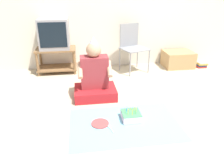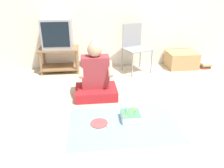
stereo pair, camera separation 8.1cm
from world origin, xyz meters
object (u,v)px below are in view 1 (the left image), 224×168
Objects in this scene: tv at (54,34)px; paper_plate at (100,123)px; cardboard_box_stack at (178,59)px; birthday_cake at (131,116)px; person_seated at (95,78)px; folding_chair at (132,44)px; book_pile at (202,65)px.

paper_plate is (0.61, -1.82, -0.69)m from tv.
birthday_cake is at bearing -127.83° from cardboard_box_stack.
cardboard_box_stack is 0.65× the size of person_seated.
folding_chair is (1.37, -0.11, -0.21)m from tv.
book_pile is at bearing 23.13° from person_seated.
birthday_cake is at bearing 6.77° from paper_plate.
birthday_cake reaches higher than paper_plate.
person_seated is at bearing -60.89° from tv.
cardboard_box_stack is 2.72× the size of paper_plate.
person_seated is 4.21× the size of paper_plate.
tv is 2.04m from paper_plate.
book_pile is at bearing -2.71° from folding_chair.
folding_chair is at bearing 65.92° from paper_plate.
tv is 2.67× the size of book_pile.
paper_plate is at bearing -134.08° from cardboard_box_stack.
folding_chair is 0.99× the size of person_seated.
person_seated reaches higher than birthday_cake.
cardboard_box_stack reaches higher than book_pile.
tv is 2.53× the size of paper_plate.
cardboard_box_stack is 2.18m from birthday_cake.
birthday_cake is at bearing -138.21° from book_pile.
folding_chair is at bearing 52.38° from person_seated.
book_pile is 2.40m from birthday_cake.
cardboard_box_stack reaches higher than birthday_cake.
person_seated reaches higher than cardboard_box_stack.
birthday_cake is at bearing -61.21° from person_seated.
cardboard_box_stack is at bearing 45.92° from paper_plate.
birthday_cake is at bearing -61.01° from tv.
tv is 1.32m from person_seated.
person_seated is (0.61, -1.09, -0.42)m from tv.
folding_chair is at bearing 177.29° from book_pile.
folding_chair reaches higher than cardboard_box_stack.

